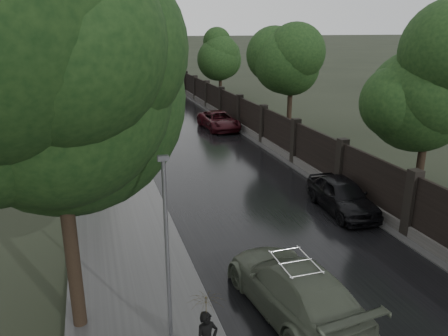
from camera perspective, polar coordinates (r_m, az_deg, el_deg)
road at (r=197.90m, az=-15.78°, el=15.06°), size 8.00×420.00×0.02m
sidewalk_left at (r=197.78m, az=-17.57°, el=14.93°), size 4.00×420.00×0.16m
verge_right at (r=198.16m, az=-14.14°, el=15.20°), size 3.00×420.00×0.08m
fence_right at (r=41.81m, az=-1.13°, el=8.63°), size 0.45×75.72×2.70m
tree_left_near at (r=10.74m, az=-21.49°, el=9.43°), size 5.44×5.44×9.16m
tree_left_far at (r=37.73m, az=-19.48°, el=13.11°), size 4.25×4.25×7.39m
tree_right_a at (r=21.39m, az=25.38°, el=8.64°), size 4.08×4.08×7.01m
tree_right_b at (r=33.03m, az=8.78°, el=12.83°), size 4.08×4.08×7.01m
tree_right_c at (r=49.81m, az=-0.49°, el=14.69°), size 4.08×4.08×7.01m
lamp_post at (r=10.56m, az=-7.41°, el=-11.18°), size 0.25×0.12×5.11m
traffic_light at (r=33.16m, az=-12.74°, el=8.17°), size 0.16×0.32×4.00m
volga_sedan at (r=12.89m, az=9.09°, el=-15.18°), size 2.77×5.62×1.57m
car_right_near at (r=19.85m, az=15.17°, el=-3.44°), size 2.03×4.51×1.50m
car_right_far at (r=34.85m, az=-0.68°, el=6.23°), size 2.61×5.18×1.41m
pedestrian_umbrella at (r=10.27m, az=-2.28°, el=-18.16°), size 1.06×1.07×2.36m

